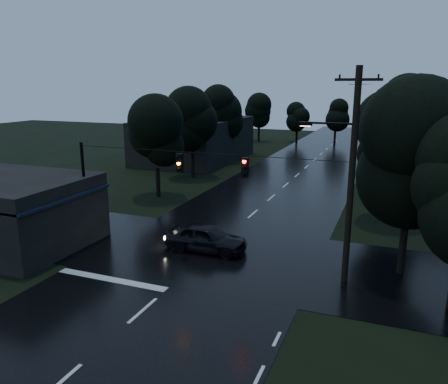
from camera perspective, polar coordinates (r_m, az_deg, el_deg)
The scene contains 15 objects.
main_road at distance 41.21m, azimuth 8.06°, elevation 0.88°, with size 12.00×120.00×0.02m, color black.
cross_street at distance 24.80m, azimuth -1.93°, elevation -7.89°, with size 60.00×9.00×0.02m, color black.
building_far_left at distance 54.72m, azimuth -3.77°, elevation 6.86°, with size 10.00×16.00×5.00m, color black.
utility_pole_main at distance 20.56m, azimuth 16.10°, elevation 2.28°, with size 3.50×0.30×10.00m.
utility_pole_far at distance 37.49m, azimuth 19.98°, elevation 4.91°, with size 2.00×0.30×7.50m.
anchor_pole_left at distance 26.87m, azimuth -17.71°, elevation -0.12°, with size 0.18×0.18×6.00m, color black.
span_signals at distance 22.23m, azimuth -1.76°, elevation 3.63°, with size 15.00×0.37×1.12m.
tree_corner_near at distance 22.34m, azimuth 23.39°, elevation 4.50°, with size 4.48×4.48×9.44m.
tree_left_a at distance 36.25m, azimuth -8.85°, elevation 7.48°, with size 3.92×3.92×8.26m.
tree_left_b at distance 43.54m, azimuth -4.21°, elevation 9.16°, with size 4.20×4.20×8.85m.
tree_left_c at distance 52.89m, azimuth -0.05°, elevation 10.45°, with size 4.48×4.48×9.44m.
tree_right_a at distance 31.30m, azimuth 21.13°, elevation 6.41°, with size 4.20×4.20×8.85m.
tree_right_b at distance 39.23m, azimuth 22.26°, elevation 8.20°, with size 4.48×4.48×9.44m.
tree_right_c at distance 49.19m, azimuth 22.98°, elevation 9.54°, with size 4.76×4.76×10.03m.
car at distance 24.75m, azimuth -2.36°, elevation -5.98°, with size 1.87×4.64×1.58m, color black.
Camera 1 is at (9.21, -9.10, 9.22)m, focal length 35.00 mm.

